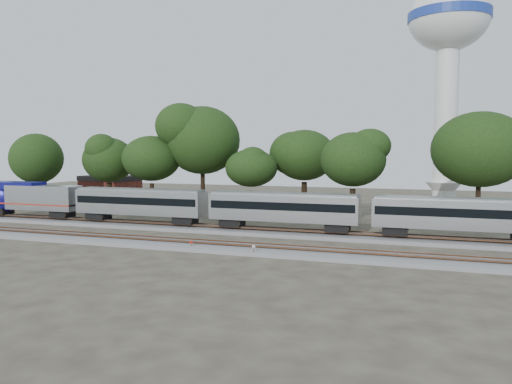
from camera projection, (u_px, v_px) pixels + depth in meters
ground at (190, 239)px, 54.50m from camera, size 160.00×160.00×0.00m
track_far at (212, 229)px, 60.15m from camera, size 160.00×5.00×0.73m
track_near at (172, 244)px, 50.70m from camera, size 160.00×5.00×0.73m
train at (460, 214)px, 51.12m from camera, size 127.53×3.11×4.58m
switch_stand_red at (191, 244)px, 48.45m from camera, size 0.29×0.11×0.93m
switch_stand_white at (254, 249)px, 45.50m from camera, size 0.33×0.17×1.09m
switch_lever at (216, 252)px, 47.04m from camera, size 0.56×0.41×0.30m
water_tower at (448, 41)px, 87.57m from camera, size 14.03×14.03×38.85m
brick_building at (110, 188)px, 94.39m from camera, size 11.37×9.09×4.85m
tree_0 at (37, 159)px, 80.79m from camera, size 8.46×8.46×11.93m
tree_1 at (109, 160)px, 81.29m from camera, size 8.23×8.23×11.60m
tree_2 at (151, 159)px, 76.94m from camera, size 8.53×8.53×12.02m
tree_3 at (202, 140)px, 77.40m from camera, size 11.38×11.38×16.04m
tree_4 at (251, 168)px, 71.61m from camera, size 7.24×7.24×10.20m
tree_5 at (304, 155)px, 76.18m from camera, size 9.05×9.05×12.75m
tree_6 at (353, 160)px, 65.75m from camera, size 8.59×8.59×12.11m
tree_7 at (480, 150)px, 66.45m from camera, size 9.93×9.93×14.00m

